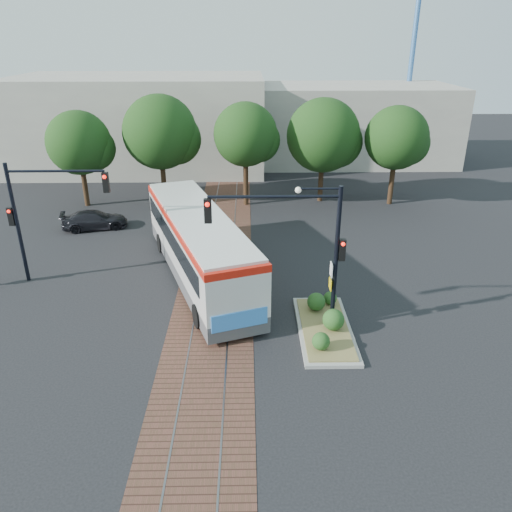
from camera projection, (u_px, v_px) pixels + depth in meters
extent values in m
plane|color=black|center=(212.00, 319.00, 21.74)|extent=(120.00, 120.00, 0.00)
cube|color=brown|center=(217.00, 278.00, 25.38)|extent=(3.60, 40.00, 0.01)
cube|color=slate|center=(202.00, 278.00, 25.37)|extent=(0.06, 40.00, 0.01)
cube|color=slate|center=(231.00, 278.00, 25.39)|extent=(0.06, 40.00, 0.01)
cylinder|color=#382314|center=(85.00, 186.00, 35.59)|extent=(0.36, 0.36, 2.86)
sphere|color=#153310|center=(79.00, 143.00, 34.33)|extent=(4.40, 4.40, 4.40)
cylinder|color=#382314|center=(164.00, 181.00, 36.36)|extent=(0.36, 0.36, 3.12)
sphere|color=#153310|center=(160.00, 132.00, 34.92)|extent=(5.20, 5.20, 5.20)
cylinder|color=#382314|center=(246.00, 182.00, 35.67)|extent=(0.36, 0.36, 3.39)
sphere|color=#153310|center=(245.00, 135.00, 34.30)|extent=(4.40, 4.40, 4.40)
cylinder|color=#382314|center=(321.00, 182.00, 36.60)|extent=(0.36, 0.36, 2.86)
sphere|color=#153310|center=(323.00, 135.00, 35.22)|extent=(5.20, 5.20, 5.20)
cylinder|color=#382314|center=(391.00, 183.00, 35.90)|extent=(0.36, 0.36, 3.12)
sphere|color=#153310|center=(397.00, 138.00, 34.58)|extent=(4.40, 4.40, 4.40)
cube|color=#ADA899|center=(142.00, 122.00, 45.52)|extent=(22.00, 12.00, 8.00)
cube|color=#ADA899|center=(355.00, 123.00, 47.88)|extent=(18.00, 10.00, 7.00)
cylinder|color=#3F72B2|center=(412.00, 60.00, 49.38)|extent=(0.50, 0.50, 18.00)
cube|color=#464749|center=(200.00, 267.00, 25.25)|extent=(6.68, 12.83, 0.74)
cube|color=silver|center=(199.00, 242.00, 24.69)|extent=(6.70, 12.84, 2.01)
cube|color=black|center=(197.00, 234.00, 24.83)|extent=(6.34, 11.66, 0.95)
cube|color=red|center=(197.00, 220.00, 24.22)|extent=(6.74, 12.85, 0.32)
cube|color=silver|center=(197.00, 216.00, 24.13)|extent=(6.48, 12.41, 0.15)
cube|color=black|center=(238.00, 289.00, 19.23)|extent=(1.64, 0.68, 0.95)
cube|color=#3783DC|center=(240.00, 320.00, 19.60)|extent=(2.21, 0.83, 0.74)
cube|color=orange|center=(232.00, 258.00, 24.48)|extent=(1.63, 4.50, 1.16)
cylinder|color=black|center=(199.00, 316.00, 21.01)|extent=(0.70, 1.12, 1.06)
cylinder|color=black|center=(253.00, 306.00, 21.78)|extent=(0.70, 1.12, 1.06)
cylinder|color=black|center=(161.00, 243.00, 28.32)|extent=(0.70, 1.12, 1.06)
cylinder|color=black|center=(203.00, 237.00, 29.09)|extent=(0.70, 1.12, 1.06)
cube|color=gray|center=(325.00, 329.00, 20.87)|extent=(2.20, 5.20, 0.15)
cube|color=olive|center=(325.00, 327.00, 20.83)|extent=(1.90, 4.80, 0.08)
sphere|color=#1E4719|center=(321.00, 341.00, 19.20)|extent=(0.70, 0.70, 0.70)
sphere|color=#1E4719|center=(333.00, 319.00, 20.45)|extent=(0.90, 0.90, 0.90)
sphere|color=#1E4719|center=(316.00, 301.00, 21.92)|extent=(0.80, 0.80, 0.80)
sphere|color=#1E4719|center=(330.00, 298.00, 22.43)|extent=(0.60, 0.60, 0.60)
cylinder|color=black|center=(336.00, 259.00, 19.78)|extent=(0.18, 0.18, 6.00)
cylinder|color=black|center=(274.00, 197.00, 18.67)|extent=(5.00, 0.12, 0.12)
cube|color=black|center=(208.00, 211.00, 18.86)|extent=(0.28, 0.22, 0.95)
sphere|color=#FF190C|center=(207.00, 205.00, 18.61)|extent=(0.18, 0.18, 0.18)
cube|color=black|center=(342.00, 250.00, 19.62)|extent=(0.26, 0.20, 0.90)
sphere|color=#FF190C|center=(343.00, 244.00, 19.38)|extent=(0.16, 0.16, 0.16)
cube|color=white|center=(331.00, 270.00, 19.83)|extent=(0.04, 0.45, 0.55)
cube|color=yellow|center=(330.00, 284.00, 20.09)|extent=(0.04, 0.45, 0.45)
cylinder|color=black|center=(320.00, 189.00, 18.58)|extent=(1.60, 0.08, 0.08)
sphere|color=silver|center=(298.00, 190.00, 18.59)|extent=(0.24, 0.24, 0.24)
cylinder|color=black|center=(17.00, 224.00, 24.01)|extent=(0.18, 0.18, 6.00)
cylinder|color=black|center=(55.00, 171.00, 22.98)|extent=(4.50, 0.12, 0.12)
cube|color=black|center=(106.00, 182.00, 23.24)|extent=(0.28, 0.22, 0.95)
sphere|color=#FF190C|center=(104.00, 177.00, 22.99)|extent=(0.18, 0.18, 0.18)
cube|color=black|center=(11.00, 216.00, 23.84)|extent=(0.26, 0.20, 0.90)
sphere|color=#FF190C|center=(9.00, 211.00, 23.60)|extent=(0.16, 0.16, 0.16)
imported|color=black|center=(95.00, 220.00, 31.65)|extent=(4.30, 2.55, 1.17)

